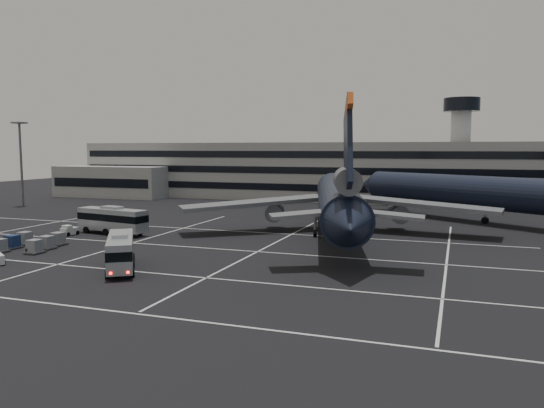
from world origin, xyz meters
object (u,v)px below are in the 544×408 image
at_px(bus_far, 112,219).
at_px(uld_cluster, 29,242).
at_px(bus_near, 120,250).
at_px(trijet_main, 338,200).
at_px(tug_a, 69,231).

distance_m(bus_far, uld_cluster, 13.56).
bearing_deg(bus_near, uld_cluster, 128.01).
height_order(trijet_main, tug_a, trijet_main).
xyz_separation_m(bus_far, tug_a, (-5.34, -3.00, -1.59)).
distance_m(tug_a, uld_cluster, 10.51).
bearing_deg(bus_far, trijet_main, -62.59).
bearing_deg(bus_far, tug_a, 129.37).
bearing_deg(tug_a, bus_far, 35.87).
xyz_separation_m(bus_near, tug_a, (-20.21, 15.98, -1.42)).
xyz_separation_m(trijet_main, bus_near, (-16.64, -28.82, -3.15)).
distance_m(trijet_main, uld_cluster, 41.55).
bearing_deg(bus_near, bus_far, 94.24).
distance_m(trijet_main, tug_a, 39.28).
bearing_deg(bus_near, trijet_main, 26.17).
bearing_deg(tug_a, uld_cluster, -69.44).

